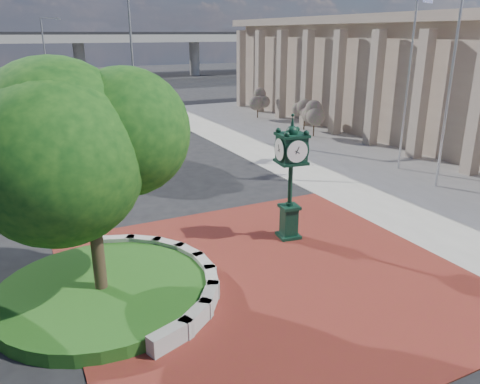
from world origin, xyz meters
name	(u,v)px	position (x,y,z in m)	size (l,w,h in m)	color
ground	(253,263)	(0.00, 0.00, 0.00)	(200.00, 200.00, 0.00)	black
plaza	(268,276)	(0.00, -1.00, 0.02)	(12.00, 12.00, 0.04)	maroon
sidewalk	(396,150)	(16.00, 10.00, 0.02)	(20.00, 50.00, 0.04)	#9E9B93
planter_wall	(177,273)	(-2.71, 0.00, 0.27)	(2.96, 6.77, 0.54)	#9E9B93
grass_bed	(102,293)	(-5.00, 0.00, 0.20)	(6.10, 6.10, 0.40)	#1A4E16
civic_building	(460,76)	(23.60, 12.00, 4.33)	(17.35, 44.00, 8.60)	tan
overpass	(43,38)	(-0.22, 70.00, 6.54)	(90.00, 12.00, 7.50)	#9E9B93
tree_planter	(90,177)	(-5.00, 0.00, 3.72)	(5.20, 5.20, 6.33)	#38281C
tree_street	(57,105)	(-4.00, 18.00, 3.24)	(4.40, 4.40, 5.45)	#38281C
post_clock	(291,173)	(2.16, 1.25, 2.56)	(1.07, 1.07, 4.65)	black
parked_car	(101,104)	(1.74, 35.68, 0.69)	(1.63, 4.05, 1.38)	#61180D
flagpole_a	(452,70)	(12.16, 3.23, 5.74)	(1.74, 0.29, 11.20)	silver
flagpole_b	(409,75)	(12.84, 6.52, 5.22)	(1.53, 0.61, 10.19)	silver
street_lamp_near	(135,50)	(3.17, 26.54, 6.04)	(2.30, 0.63, 10.30)	slate
street_lamp_far	(47,55)	(-2.26, 40.89, 5.18)	(1.98, 0.33, 8.84)	slate
shrub_near	(314,115)	(13.54, 15.94, 1.59)	(1.20, 1.20, 2.20)	#38281C
shrub_mid	(305,110)	(14.32, 18.38, 1.59)	(1.20, 1.20, 2.20)	#38281C
shrub_far	(258,100)	(13.62, 24.89, 1.59)	(1.20, 1.20, 2.20)	#38281C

